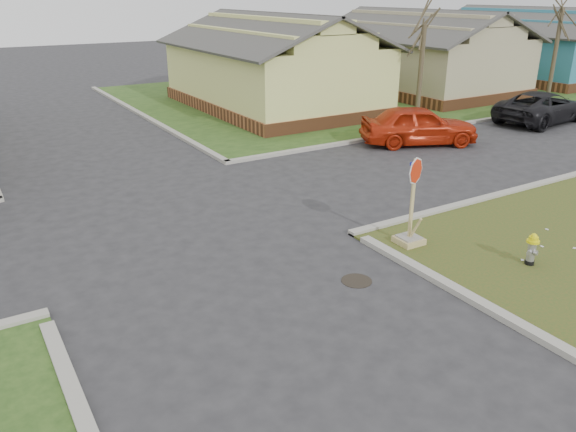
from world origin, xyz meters
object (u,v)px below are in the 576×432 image
stop_sign (410,225)px  dark_pickup (542,107)px  fire_hydrant (532,247)px  red_sedan (419,125)px

stop_sign → dark_pickup: size_ratio=0.42×
fire_hydrant → dark_pickup: (12.86, 9.04, 0.25)m
stop_sign → dark_pickup: (14.35, 6.84, 0.20)m
stop_sign → dark_pickup: stop_sign is taller
fire_hydrant → stop_sign: bearing=108.0°
stop_sign → red_sedan: size_ratio=0.47×
fire_hydrant → dark_pickup: 15.72m
fire_hydrant → dark_pickup: size_ratio=0.14×
dark_pickup → fire_hydrant: bearing=118.9°
stop_sign → red_sedan: stop_sign is taller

